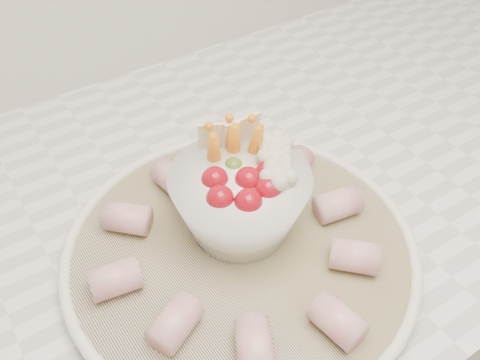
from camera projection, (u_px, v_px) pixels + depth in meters
kitchen_counter at (286, 335)px, 1.01m from camera, size 2.04×0.62×0.92m
serving_platter at (240, 250)px, 0.56m from camera, size 0.38×0.38×0.02m
veggie_bowl at (242, 198)px, 0.55m from camera, size 0.15×0.15×0.12m
cured_meat_rolls at (240, 237)px, 0.55m from camera, size 0.30×0.30×0.03m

